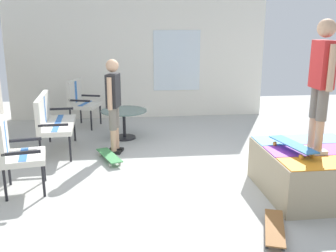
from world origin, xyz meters
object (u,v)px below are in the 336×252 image
patio_table (124,118)px  person_watching (113,100)px  patio_bench (51,118)px  skate_ramp (315,171)px  skateboard_on_ramp (293,145)px  skateboard_spare (275,228)px  person_skater (322,77)px  skateboard_by_bench (109,156)px  patio_chair_by_wall (14,149)px  patio_chair_near_house (80,99)px

patio_table → person_watching: bearing=168.7°
patio_bench → patio_table: 1.45m
person_watching → skate_ramp: bearing=-126.3°
patio_table → skateboard_on_ramp: size_ratio=1.09×
skate_ramp → person_watching: (1.99, 2.71, 0.64)m
person_watching → skateboard_spare: (-2.97, -1.77, -0.86)m
patio_table → skateboard_spare: (-3.81, -1.61, -0.32)m
patio_table → person_skater: 3.98m
skate_ramp → skateboard_by_bench: skate_ramp is taller
patio_chair_by_wall → skateboard_on_ramp: size_ratio=1.24×
patio_chair_near_house → skateboard_spare: patio_chair_near_house is taller
patio_chair_by_wall → person_watching: person_watching is taller
patio_chair_by_wall → skateboard_by_bench: 1.70m
skateboard_on_ramp → skate_ramp: bearing=-85.0°
patio_bench → person_skater: size_ratio=0.77×
patio_chair_by_wall → skateboard_by_bench: patio_chair_by_wall is taller
patio_bench → skateboard_on_ramp: size_ratio=1.55×
patio_chair_by_wall → patio_bench: bearing=-6.2°
person_skater → skateboard_spare: person_skater is taller
patio_chair_by_wall → skateboard_by_bench: (1.09, -1.19, -0.53)m
skate_ramp → person_watching: 3.42m
person_watching → skateboard_by_bench: bearing=167.9°
skateboard_spare → person_watching: bearing=30.8°
person_skater → patio_table: bearing=39.9°
person_watching → patio_table: bearing=-11.3°
patio_chair_by_wall → person_watching: size_ratio=0.62×
person_watching → patio_chair_by_wall: bearing=139.6°
patio_chair_by_wall → skateboard_spare: patio_chair_by_wall is taller
patio_chair_by_wall → person_skater: person_skater is taller
patio_chair_by_wall → skateboard_by_bench: bearing=-47.7°
patio_bench → patio_chair_near_house: (1.68, -0.32, -0.00)m
skateboard_by_bench → skateboard_spare: (-2.55, -1.86, 0.00)m
patio_bench → person_watching: size_ratio=0.78×
patio_chair_near_house → person_skater: person_skater is taller
patio_chair_near_house → patio_bench: bearing=169.1°
skate_ramp → person_watching: size_ratio=1.31×
person_skater → skateboard_by_bench: (1.66, 2.70, -1.50)m
patio_chair_near_house → person_skater: bearing=-139.3°
patio_table → skateboard_by_bench: 1.32m
skateboard_by_bench → patio_chair_by_wall: bearing=132.3°
skate_ramp → patio_chair_near_house: bearing=42.2°
patio_bench → skateboard_spare: bearing=-137.5°
person_watching → skateboard_spare: person_watching is taller
person_watching → skateboard_on_ramp: person_watching is taller
person_watching → skateboard_on_ramp: bearing=-130.8°
patio_chair_near_house → person_watching: bearing=-157.2°
person_skater → patio_bench: bearing=58.7°
skateboard_by_bench → patio_chair_near_house: bearing=16.8°
patio_bench → person_skater: (-2.25, -3.71, 0.97)m
patio_bench → skateboard_by_bench: size_ratio=1.56×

